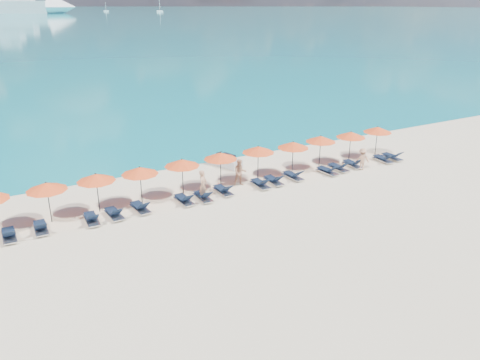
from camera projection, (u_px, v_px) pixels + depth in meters
ground at (267, 218)px, 25.14m from camera, size 1400.00×1400.00×0.00m
sailboat_near at (106, 11)px, 517.24m from camera, size 5.45×1.82×9.99m
sailboat_far at (160, 11)px, 494.25m from camera, size 6.66×2.22×12.21m
jetski at (226, 161)px, 32.95m from camera, size 1.72×2.67×0.89m
beachgoer_a at (203, 185)px, 27.26m from camera, size 0.77×0.76×1.79m
beachgoer_b at (240, 173)px, 29.34m from camera, size 0.94×0.69×1.72m
beachgoer_c at (362, 159)px, 32.15m from camera, size 1.09×0.81×1.53m
umbrella_1 at (46, 186)px, 24.01m from camera, size 2.10×2.10×2.28m
umbrella_2 at (96, 177)px, 25.24m from camera, size 2.10×2.10×2.28m
umbrella_3 at (140, 171)px, 26.26m from camera, size 2.10×2.10×2.28m
umbrella_4 at (182, 163)px, 27.54m from camera, size 2.10×2.10×2.28m
umbrella_5 at (220, 156)px, 28.76m from camera, size 2.10×2.10×2.28m
umbrella_6 at (258, 149)px, 30.02m from camera, size 2.10×2.10×2.28m
umbrella_7 at (293, 145)px, 30.96m from camera, size 2.10×2.10×2.28m
umbrella_8 at (321, 139)px, 32.32m from camera, size 2.10×2.10×2.28m
umbrella_9 at (351, 135)px, 33.35m from camera, size 2.10×2.10×2.28m
umbrella_10 at (378, 130)px, 34.65m from camera, size 2.10×2.10×2.28m
lounger_1 at (9, 235)px, 22.86m from camera, size 0.62×1.70×0.66m
lounger_2 at (41, 227)px, 23.61m from camera, size 0.65×1.71×0.66m
lounger_3 at (92, 219)px, 24.56m from camera, size 0.67×1.72×0.66m
lounger_4 at (114, 213)px, 25.17m from camera, size 0.76×1.75×0.66m
lounger_5 at (140, 207)px, 25.92m from camera, size 0.78×1.75×0.66m
lounger_6 at (184, 199)px, 26.94m from camera, size 0.73×1.74×0.66m
lounger_7 at (203, 196)px, 27.38m from camera, size 0.62×1.70×0.66m
lounger_8 at (223, 190)px, 28.27m from camera, size 0.67×1.72×0.66m
lounger_9 at (260, 184)px, 29.28m from camera, size 0.65×1.71×0.66m
lounger_10 at (274, 180)px, 29.83m from camera, size 0.64×1.71×0.66m
lounger_11 at (293, 176)px, 30.62m from camera, size 0.71×1.73×0.66m
lounger_12 at (328, 171)px, 31.51m from camera, size 0.79×1.75×0.66m
lounger_13 at (339, 167)px, 32.14m from camera, size 0.74×1.74×0.66m
lounger_14 at (353, 164)px, 32.85m from camera, size 0.70×1.73×0.66m
lounger_15 at (383, 159)px, 33.89m from camera, size 0.70×1.73×0.66m
lounger_16 at (392, 157)px, 34.37m from camera, size 0.65×1.71×0.66m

